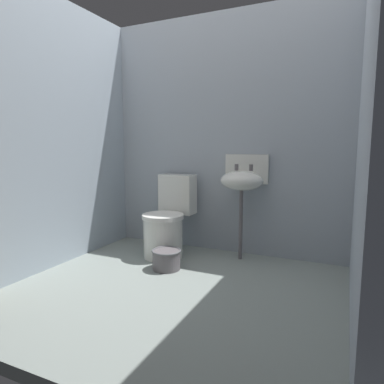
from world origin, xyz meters
TOP-DOWN VIEW (x-y plane):
  - ground_plane at (0.00, 0.00)m, footprint 2.80×2.40m
  - wall_back at (0.00, 1.05)m, footprint 2.80×0.10m
  - wall_left at (-1.25, 0.10)m, footprint 0.10×2.20m
  - wall_right at (1.25, 0.10)m, footprint 0.10×2.20m
  - toilet_near_wall at (-0.45, 0.65)m, footprint 0.41×0.60m
  - sink at (0.25, 0.84)m, footprint 0.42×0.35m
  - bucket at (-0.26, 0.28)m, footprint 0.26×0.26m

SIDE VIEW (x-z plane):
  - ground_plane at x=0.00m, z-range -0.08..0.00m
  - bucket at x=-0.26m, z-range 0.00..0.18m
  - toilet_near_wall at x=-0.45m, z-range -0.07..0.71m
  - sink at x=0.25m, z-range 0.26..1.25m
  - wall_back at x=0.00m, z-range 0.00..2.35m
  - wall_left at x=-1.25m, z-range 0.00..2.35m
  - wall_right at x=1.25m, z-range 0.00..2.35m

